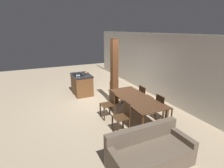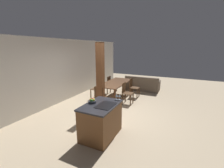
% 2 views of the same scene
% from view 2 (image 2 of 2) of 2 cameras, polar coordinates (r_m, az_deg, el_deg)
% --- Properties ---
extents(ground_plane, '(16.00, 16.00, 0.00)m').
position_cam_2_polar(ground_plane, '(5.56, -0.80, -11.12)').
color(ground_plane, tan).
extents(wall_back, '(11.20, 0.08, 2.70)m').
position_cam_2_polar(wall_back, '(6.62, -20.76, 4.28)').
color(wall_back, silver).
rests_on(wall_back, ground_plane).
extents(kitchen_island, '(1.17, 0.79, 0.91)m').
position_cam_2_polar(kitchen_island, '(4.11, -4.22, -13.60)').
color(kitchen_island, brown).
rests_on(kitchen_island, ground_plane).
extents(fruit_bowl, '(0.20, 0.20, 0.11)m').
position_cam_2_polar(fruit_bowl, '(4.04, -7.52, -6.36)').
color(fruit_bowl, '#383D47').
rests_on(fruit_bowl, kitchen_island).
extents(wine_glass_near, '(0.07, 0.07, 0.16)m').
position_cam_2_polar(wine_glass_near, '(4.17, 2.87, -4.48)').
color(wine_glass_near, silver).
rests_on(wine_glass_near, kitchen_island).
extents(wine_glass_middle, '(0.07, 0.07, 0.16)m').
position_cam_2_polar(wine_glass_middle, '(4.21, 1.74, -4.32)').
color(wine_glass_middle, silver).
rests_on(wine_glass_middle, kitchen_island).
extents(dining_table, '(2.16, 0.96, 0.76)m').
position_cam_2_polar(dining_table, '(6.99, 1.40, -0.03)').
color(dining_table, '#51331E').
rests_on(dining_table, ground_plane).
extents(dining_chair_near_left, '(0.40, 0.40, 0.90)m').
position_cam_2_polar(dining_chair_near_left, '(6.35, 5.49, -3.27)').
color(dining_chair_near_left, '#472D19').
rests_on(dining_chair_near_left, ground_plane).
extents(dining_chair_near_right, '(0.40, 0.40, 0.90)m').
position_cam_2_polar(dining_chair_near_right, '(7.24, 8.12, -1.21)').
color(dining_chair_near_right, '#472D19').
rests_on(dining_chair_near_right, ground_plane).
extents(dining_chair_far_left, '(0.40, 0.40, 0.90)m').
position_cam_2_polar(dining_chair_far_left, '(6.94, -5.63, -1.79)').
color(dining_chair_far_left, '#472D19').
rests_on(dining_chair_far_left, ground_plane).
extents(dining_chair_far_right, '(0.40, 0.40, 0.90)m').
position_cam_2_polar(dining_chair_far_right, '(7.76, -1.95, -0.05)').
color(dining_chair_far_right, '#472D19').
rests_on(dining_chair_far_right, ground_plane).
extents(dining_chair_head_end, '(0.40, 0.40, 0.90)m').
position_cam_2_polar(dining_chair_head_end, '(5.80, -4.46, -4.92)').
color(dining_chair_head_end, '#472D19').
rests_on(dining_chair_head_end, ground_plane).
extents(couch, '(0.84, 1.83, 0.80)m').
position_cam_2_polar(couch, '(8.57, 11.49, -0.45)').
color(couch, brown).
rests_on(couch, ground_plane).
extents(timber_post, '(0.24, 0.24, 2.52)m').
position_cam_2_polar(timber_post, '(5.55, -4.44, 2.53)').
color(timber_post, brown).
rests_on(timber_post, ground_plane).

